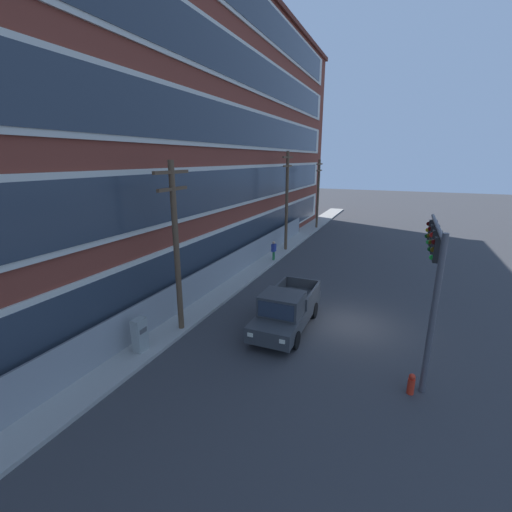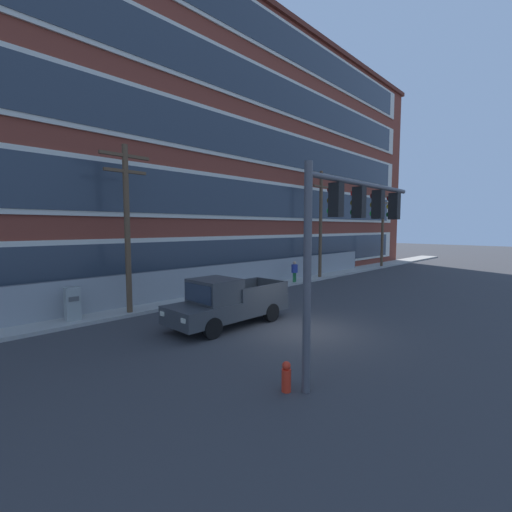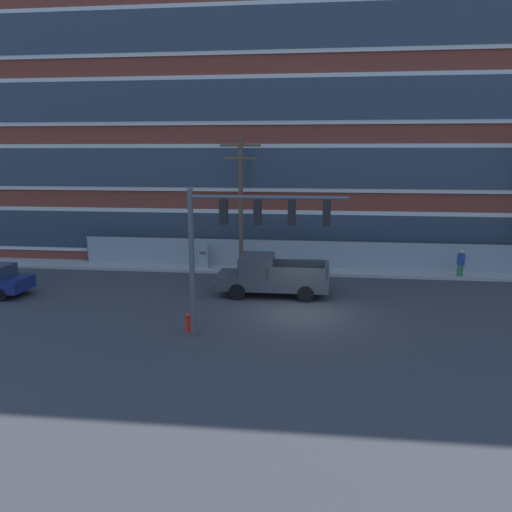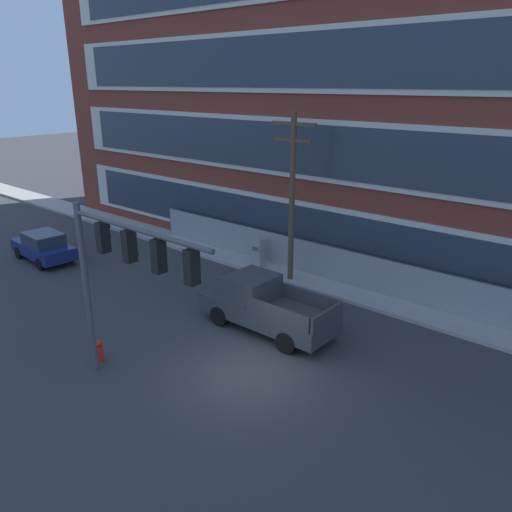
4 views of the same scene
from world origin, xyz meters
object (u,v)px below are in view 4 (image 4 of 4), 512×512
Objects in this scene: traffic_signal_mast at (121,262)px; pickup_truck_dark_grey at (264,306)px; utility_pole_near_corner at (292,192)px; fire_hydrant at (100,351)px; electrical_cabinet at (258,254)px; sedan_navy at (43,246)px.

traffic_signal_mast reaches higher than pickup_truck_dark_grey.
utility_pole_near_corner is 10.80m from fire_hydrant.
pickup_truck_dark_grey is 3.49× the size of electrical_cabinet.
pickup_truck_dark_grey is 6.62m from electrical_cabinet.
traffic_signal_mast is 1.06× the size of pickup_truck_dark_grey.
fire_hydrant is (11.17, -3.90, -0.42)m from sedan_navy.
fire_hydrant is at bearing -116.65° from pickup_truck_dark_grey.
traffic_signal_mast is 3.69× the size of electrical_cabinet.
sedan_navy is (-13.51, 4.27, -3.47)m from traffic_signal_mast.
utility_pole_near_corner is (-2.11, 4.52, 3.40)m from pickup_truck_dark_grey.
utility_pole_near_corner is 10.09× the size of fire_hydrant.
electrical_cabinet is 2.03× the size of fire_hydrant.
utility_pole_near_corner is 4.28m from electrical_cabinet.
electrical_cabinet is at bearing 170.73° from utility_pole_near_corner.
sedan_navy is 5.45× the size of fire_hydrant.
electrical_cabinet is (9.48, 6.50, -0.00)m from sedan_navy.
pickup_truck_dark_grey is 7.09× the size of fire_hydrant.
traffic_signal_mast reaches higher than sedan_navy.
traffic_signal_mast is 0.74× the size of utility_pole_near_corner.
pickup_truck_dark_grey is at bearing 85.94° from traffic_signal_mast.
pickup_truck_dark_grey is 6.18m from fire_hydrant.
electrical_cabinet is at bearing 34.45° from sedan_navy.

